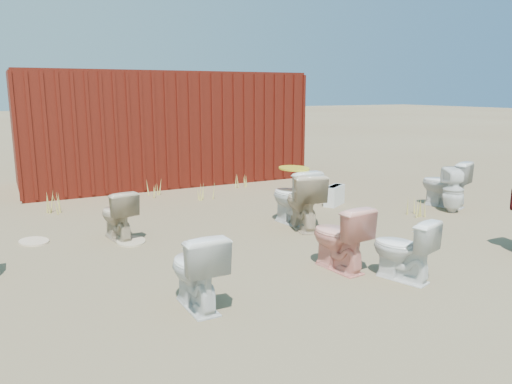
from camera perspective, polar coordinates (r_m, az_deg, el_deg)
name	(u,v)px	position (r m, az deg, el deg)	size (l,w,h in m)	color
ground	(276,239)	(6.92, 2.30, -5.35)	(100.00, 100.00, 0.00)	brown
shipping_container	(161,127)	(11.46, -10.77, 7.29)	(6.00, 2.40, 2.40)	#51160D
toilet_front_a	(196,269)	(4.73, -6.88, -8.78)	(0.42, 0.73, 0.75)	white
toilet_front_pink	(339,237)	(5.74, 9.48, -5.10)	(0.43, 0.75, 0.76)	#F9A090
toilet_front_c	(403,249)	(5.59, 16.45, -6.26)	(0.39, 0.68, 0.69)	white
toilet_front_e	(445,184)	(9.34, 20.80, 0.88)	(0.45, 0.79, 0.81)	silver
toilet_back_beige_left	(117,215)	(7.07, -15.55, -2.52)	(0.39, 0.68, 0.69)	#BDAA8A
toilet_back_beige_right	(303,201)	(7.34, 5.40, -0.98)	(0.47, 0.83, 0.85)	#C9B393
toilet_back_yellowlid	(294,197)	(7.59, 4.32, -0.55)	(0.47, 0.83, 0.85)	white
toilet_back_e	(453,190)	(8.94, 21.62, 0.19)	(0.34, 0.35, 0.75)	white
yellow_lid	(294,168)	(7.51, 4.37, 2.72)	(0.43, 0.54, 0.03)	gold
loose_tank	(334,195)	(8.98, 8.94, -0.39)	(0.50, 0.20, 0.35)	silver
loose_lid_near	(131,241)	(6.97, -14.09, -5.48)	(0.38, 0.49, 0.02)	beige
loose_lid_far	(34,241)	(7.39, -24.04, -5.18)	(0.36, 0.47, 0.02)	beige
weed_clump_a	(59,203)	(8.90, -21.60, -1.23)	(0.36, 0.36, 0.34)	#B6A848
weed_clump_b	(205,191)	(9.46, -5.87, 0.15)	(0.32, 0.32, 0.30)	#B6A848
weed_clump_c	(311,179)	(10.51, 6.30, 1.45)	(0.36, 0.36, 0.36)	#B6A848
weed_clump_d	(156,189)	(9.79, -11.34, 0.33)	(0.30, 0.30, 0.29)	#B6A848
weed_clump_e	(244,181)	(10.46, -1.37, 1.23)	(0.34, 0.34, 0.28)	#B6A848
weed_clump_f	(416,208)	(8.52, 17.80, -1.72)	(0.28, 0.28, 0.28)	#B6A848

